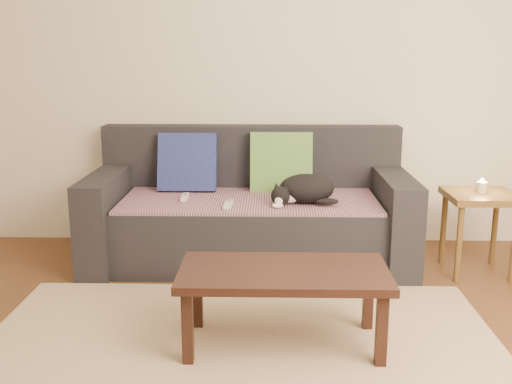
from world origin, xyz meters
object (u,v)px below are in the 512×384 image
Objects in this scene: cat at (304,189)px; side_table at (480,207)px; wii_remote_a at (185,197)px; coffee_table at (284,279)px; wii_remote_b at (228,204)px; sofa at (250,214)px.

cat is 1.10m from side_table.
side_table is at bearing -93.64° from wii_remote_a.
cat is at bearing 81.92° from coffee_table.
side_table is 0.54× the size of coffee_table.
wii_remote_a is 1.31m from coffee_table.
coffee_table is at bearing -90.92° from cat.
cat reaches higher than wii_remote_b.
cat is at bearing -29.23° from sofa.
cat is 0.49m from wii_remote_b.
cat is at bearing 177.61° from side_table.
wii_remote_b is 0.15× the size of coffee_table.
side_table is at bearing 39.39° from coffee_table.
side_table is (1.45, -0.24, 0.12)m from sofa.
cat is 2.87× the size of wii_remote_a.
coffee_table is (0.20, -1.27, 0.03)m from sofa.
wii_remote_a is at bearing 65.12° from wii_remote_b.
coffee_table is (-1.25, -1.02, -0.09)m from side_table.
wii_remote_a is 1.87m from side_table.
wii_remote_a is 0.29× the size of side_table.
cat is at bearing -95.35° from wii_remote_a.
cat reaches higher than side_table.
wii_remote_a is (-0.42, -0.13, 0.15)m from sofa.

